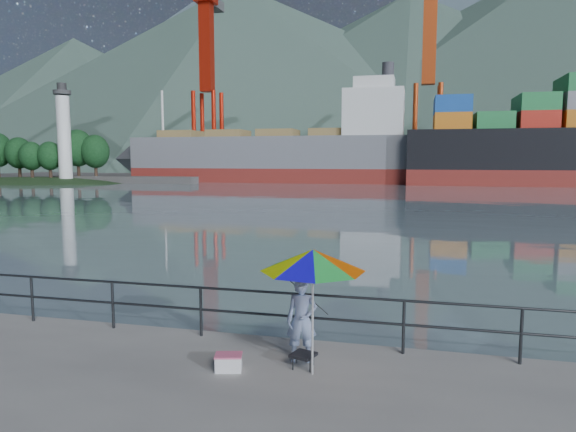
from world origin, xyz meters
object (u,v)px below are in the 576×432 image
object	(u,v)px
beach_umbrella	(313,260)
bulk_carrier	(289,155)
fisherman	(302,320)
cooler_bag	(229,363)

from	to	relation	value
beach_umbrella	bulk_carrier	size ratio (longest dim) A/B	0.04
fisherman	cooler_bag	xyz separation A→B (m)	(-1.12, -0.70, -0.62)
beach_umbrella	fisherman	bearing A→B (deg)	119.84
beach_umbrella	cooler_bag	distance (m)	2.30
fisherman	cooler_bag	world-z (taller)	fisherman
bulk_carrier	fisherman	bearing A→B (deg)	-76.14
cooler_bag	bulk_carrier	distance (m)	75.00
fisherman	bulk_carrier	bearing A→B (deg)	93.47
cooler_bag	bulk_carrier	bearing A→B (deg)	87.97
cooler_bag	beach_umbrella	bearing A→B (deg)	-7.29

